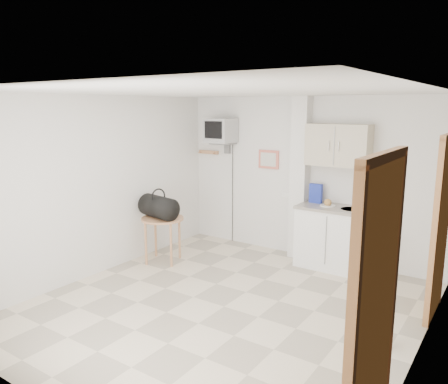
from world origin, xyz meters
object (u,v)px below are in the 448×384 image
Objects in this scene: round_table at (163,223)px; duffel_bag at (159,207)px; water_bottle at (385,331)px; crt_television at (221,131)px.

round_table is 0.27m from duffel_bag.
duffel_bag is at bearing 170.71° from water_bottle.
duffel_bag reaches higher than water_bottle.
crt_television is at bearing 150.10° from water_bottle.
crt_television reaches higher than round_table.
round_table is at bearing -98.99° from crt_television.
duffel_bag is 1.63× the size of water_bottle.
round_table is at bearing 170.00° from water_bottle.
duffel_bag is at bearing -100.22° from crt_television.
duffel_bag is 3.61m from water_bottle.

